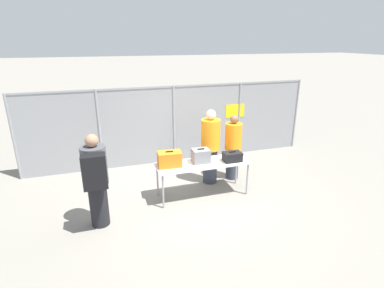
# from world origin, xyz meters

# --- Properties ---
(ground_plane) EXTENTS (120.00, 120.00, 0.00)m
(ground_plane) POSITION_xyz_m (0.00, 0.00, 0.00)
(ground_plane) COLOR gray
(fence_section) EXTENTS (8.21, 0.07, 2.21)m
(fence_section) POSITION_xyz_m (0.01, 2.17, 1.15)
(fence_section) COLOR gray
(fence_section) RESTS_ON ground_plane
(inspection_table) EXTENTS (2.08, 0.69, 0.80)m
(inspection_table) POSITION_xyz_m (0.08, -0.04, 0.74)
(inspection_table) COLOR silver
(inspection_table) RESTS_ON ground_plane
(suitcase_orange) EXTENTS (0.52, 0.35, 0.35)m
(suitcase_orange) POSITION_xyz_m (-0.66, 0.02, 0.96)
(suitcase_orange) COLOR orange
(suitcase_orange) RESTS_ON inspection_table
(suitcase_grey) EXTENTS (0.38, 0.32, 0.32)m
(suitcase_grey) POSITION_xyz_m (0.06, 0.02, 0.95)
(suitcase_grey) COLOR slate
(suitcase_grey) RESTS_ON inspection_table
(suitcase_black) EXTENTS (0.41, 0.28, 0.23)m
(suitcase_black) POSITION_xyz_m (0.75, -0.14, 0.90)
(suitcase_black) COLOR black
(suitcase_black) RESTS_ON inspection_table
(traveler_hooded) EXTENTS (0.45, 0.70, 1.83)m
(traveler_hooded) POSITION_xyz_m (-2.18, -0.58, 1.01)
(traveler_hooded) COLOR black
(traveler_hooded) RESTS_ON ground_plane
(security_worker_near) EXTENTS (0.46, 0.46, 1.85)m
(security_worker_near) POSITION_xyz_m (0.49, 0.55, 0.95)
(security_worker_near) COLOR #383D4C
(security_worker_near) RESTS_ON ground_plane
(security_worker_far) EXTENTS (0.41, 0.41, 1.67)m
(security_worker_far) POSITION_xyz_m (1.11, 0.58, 0.86)
(security_worker_far) COLOR #383D4C
(security_worker_far) RESTS_ON ground_plane
(utility_trailer) EXTENTS (3.74, 1.97, 0.63)m
(utility_trailer) POSITION_xyz_m (2.56, 4.76, 0.37)
(utility_trailer) COLOR #B2B2B7
(utility_trailer) RESTS_ON ground_plane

